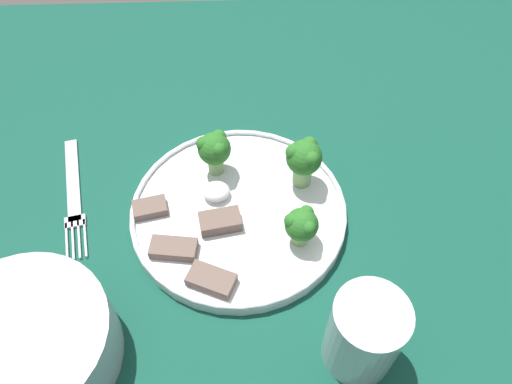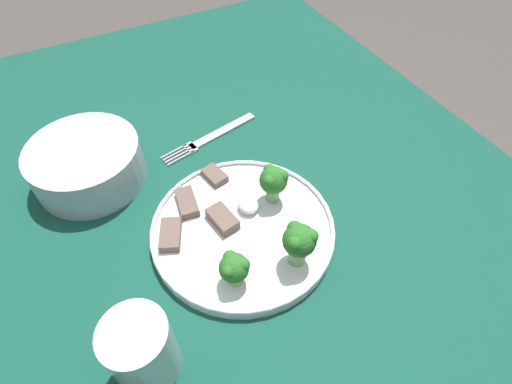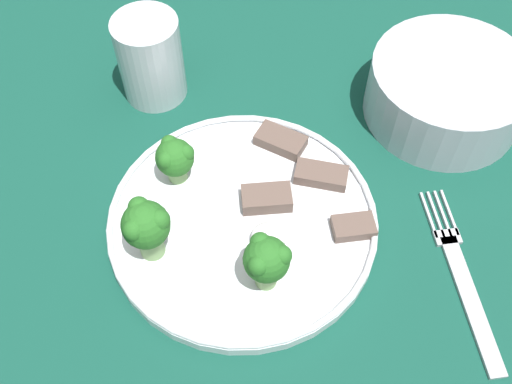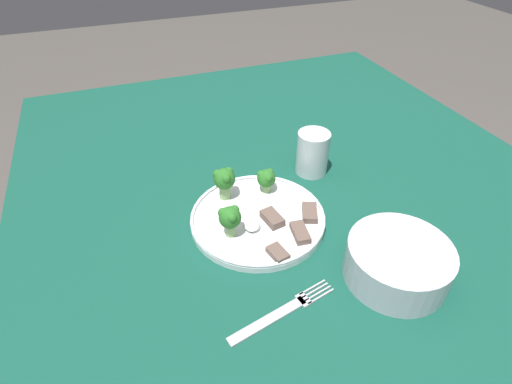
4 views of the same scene
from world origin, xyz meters
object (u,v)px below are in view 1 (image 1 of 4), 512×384
Objects in this scene: dinner_plate at (239,211)px; fork at (74,194)px; cream_bowl at (28,347)px; drinking_glass at (363,336)px.

dinner_plate reaches higher than fork.
cream_bowl is 0.31m from drinking_glass.
dinner_plate is 0.20m from fork.
cream_bowl is (-0.00, 0.20, 0.03)m from fork.
drinking_glass is at bearing 178.80° from cream_bowl.
fork is 0.20m from cream_bowl.
cream_bowl is (0.20, 0.16, 0.02)m from dinner_plate.
fork is at bearing -89.42° from cream_bowl.
cream_bowl is 1.74× the size of drinking_glass.
drinking_glass reaches higher than dinner_plate.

